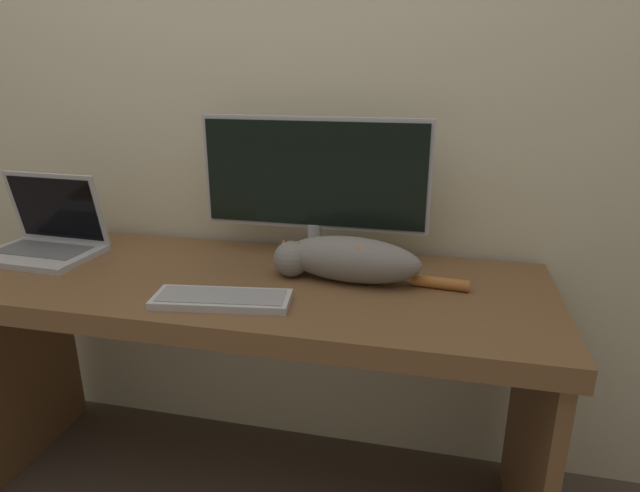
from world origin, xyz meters
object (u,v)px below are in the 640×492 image
object	(u,v)px
laptop	(46,239)
monitor	(314,184)
cat	(346,259)
external_keyboard	(222,299)

from	to	relation	value
laptop	monitor	bearing A→B (deg)	13.43
cat	laptop	bearing A→B (deg)	-174.59
laptop	cat	world-z (taller)	laptop
external_keyboard	laptop	bearing A→B (deg)	154.15
monitor	laptop	distance (m)	0.88
cat	external_keyboard	bearing A→B (deg)	-136.04
monitor	external_keyboard	world-z (taller)	monitor
monitor	external_keyboard	distance (m)	0.47
laptop	cat	size ratio (longest dim) A/B	0.65
monitor	laptop	world-z (taller)	monitor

